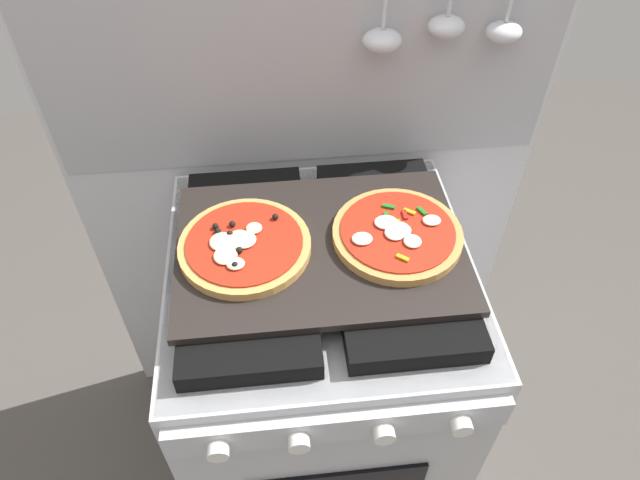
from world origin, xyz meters
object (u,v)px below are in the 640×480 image
object	(u,v)px
stove	(320,375)
baking_tray	(320,247)
pizza_left	(244,245)
pizza_right	(397,233)

from	to	relation	value
stove	baking_tray	size ratio (longest dim) A/B	1.67
stove	baking_tray	xyz separation A→B (m)	(0.00, 0.00, 0.46)
stove	pizza_left	bearing A→B (deg)	179.51
pizza_left	pizza_right	world-z (taller)	pizza_left
baking_tray	pizza_right	size ratio (longest dim) A/B	2.20
pizza_right	baking_tray	bearing A→B (deg)	-179.25
baking_tray	pizza_right	xyz separation A→B (m)	(0.15, 0.00, 0.02)
pizza_left	stove	bearing A→B (deg)	-0.49
baking_tray	pizza_left	size ratio (longest dim) A/B	2.20
baking_tray	pizza_right	distance (m)	0.15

